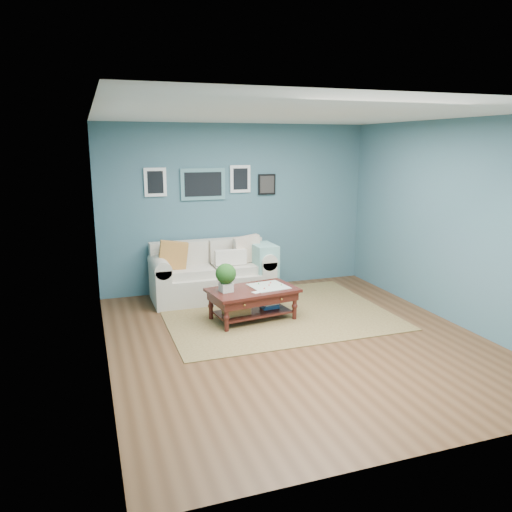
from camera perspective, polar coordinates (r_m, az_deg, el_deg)
name	(u,v)px	position (r m, az deg, el deg)	size (l,w,h in m)	color
room_shell	(296,231)	(5.98, 4.54, 2.88)	(5.00, 5.02, 2.70)	brown
area_rug	(275,313)	(7.20, 2.24, -6.53)	(3.13, 2.50, 0.01)	brown
loveseat	(217,273)	(7.85, -4.51, -1.92)	(1.91, 0.87, 0.98)	beige
coffee_table	(248,295)	(6.82, -0.88, -4.44)	(1.27, 0.85, 0.83)	black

